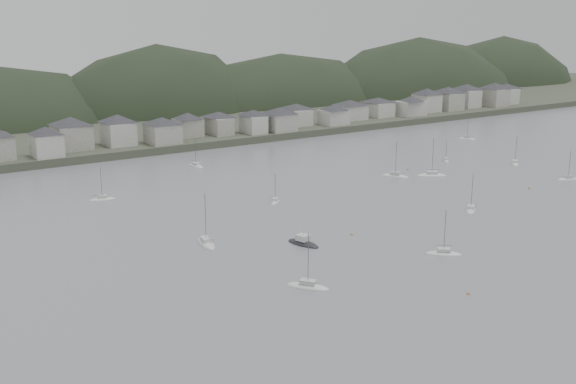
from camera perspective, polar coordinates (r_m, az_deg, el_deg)
ground at (r=138.90m, az=17.88°, el=-8.71°), size 900.00×900.00×0.00m
far_shore_land at (r=389.22m, az=-18.62°, el=5.94°), size 900.00×250.00×3.00m
forested_ridge at (r=368.24m, az=-16.64°, el=3.64°), size 851.55×103.94×102.57m
waterfront_town at (r=305.35m, az=-3.59°, el=5.93°), size 451.48×28.46×12.92m
sailboat_lead at (r=140.24m, az=1.63°, el=-7.69°), size 7.47×8.83×12.09m
moored_fleet at (r=183.32m, az=0.09°, el=-2.37°), size 254.45×178.01×13.69m
motor_launch_far at (r=165.50m, az=1.24°, el=-4.18°), size 5.28×9.59×4.15m
mooring_buoys at (r=183.87m, az=7.35°, el=-2.44°), size 153.90×152.16×0.70m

